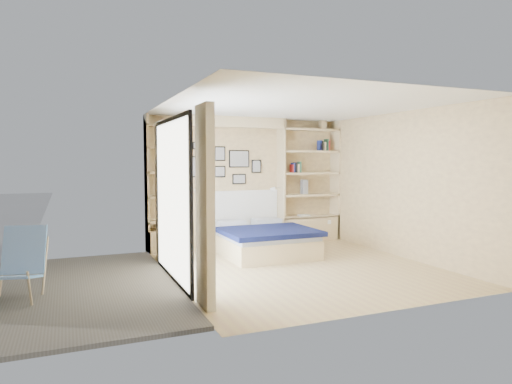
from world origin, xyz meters
name	(u,v)px	position (x,y,z in m)	size (l,w,h in m)	color
ground	(298,267)	(0.00, 0.00, 0.00)	(4.50, 4.50, 0.00)	tan
room_shell	(241,193)	(-0.39, 1.52, 1.08)	(4.50, 4.50, 4.50)	#DDBE80
bed	(261,239)	(-0.12, 1.19, 0.26)	(1.58, 2.03, 1.07)	#CBB883
photo_gallery	(225,164)	(-0.45, 2.22, 1.60)	(1.48, 0.02, 0.82)	black
reading_lamps	(236,190)	(-0.30, 2.00, 1.10)	(1.92, 0.12, 0.15)	silver
shelf_decor	(297,159)	(1.07, 2.07, 1.69)	(3.50, 0.23, 2.03)	#A51E1E
deck	(46,293)	(-3.60, 0.00, 0.00)	(3.20, 4.00, 0.05)	brown
deck_chair	(19,264)	(-3.88, -0.15, 0.42)	(0.70, 0.96, 0.88)	tan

